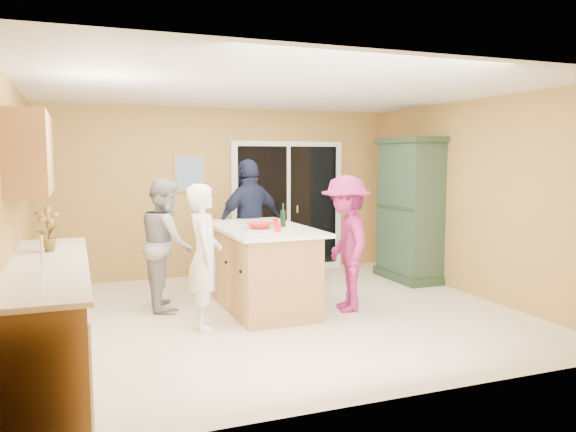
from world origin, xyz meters
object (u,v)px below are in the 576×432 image
object	(u,v)px
kitchen_island	(262,270)
green_hutch	(410,211)
woman_magenta	(346,243)
woman_grey	(166,244)
woman_navy	(250,224)
woman_white	(204,256)

from	to	relation	value
kitchen_island	green_hutch	xyz separation A→B (m)	(2.59, 0.78, 0.57)
woman_magenta	woman_grey	bearing A→B (deg)	-100.70
woman_grey	woman_navy	bearing A→B (deg)	-61.85
kitchen_island	woman_grey	xyz separation A→B (m)	(-1.07, 0.46, 0.32)
woman_navy	woman_grey	bearing A→B (deg)	7.51
woman_navy	kitchen_island	bearing A→B (deg)	62.70
green_hutch	woman_white	distance (m)	3.66
kitchen_island	woman_navy	bearing A→B (deg)	79.54
woman_white	woman_magenta	bearing A→B (deg)	-75.65
kitchen_island	woman_white	bearing A→B (deg)	-148.13
green_hutch	woman_white	bearing A→B (deg)	-159.05
kitchen_island	woman_navy	distance (m)	1.15
green_hutch	woman_navy	xyz separation A→B (m)	(-2.42, 0.26, -0.13)
green_hutch	woman_grey	distance (m)	3.69
woman_grey	woman_magenta	size ratio (longest dim) A/B	0.98
kitchen_island	woman_navy	size ratio (longest dim) A/B	1.06
woman_white	woman_grey	world-z (taller)	woman_grey
kitchen_island	green_hutch	world-z (taller)	green_hutch
kitchen_island	woman_magenta	bearing A→B (deg)	-25.66
woman_white	woman_navy	world-z (taller)	woman_navy
woman_navy	woman_magenta	world-z (taller)	woman_navy
woman_magenta	kitchen_island	bearing A→B (deg)	-101.67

